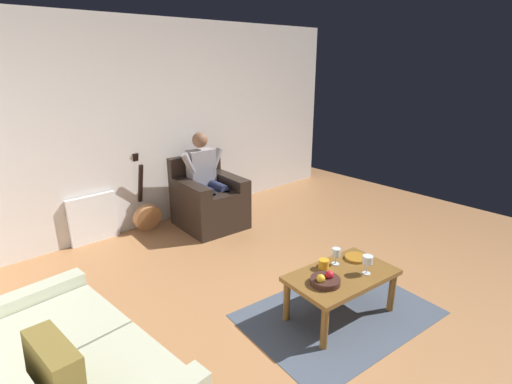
# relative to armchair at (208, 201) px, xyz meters

# --- Properties ---
(ground_plane) EXTENTS (7.22, 7.22, 0.00)m
(ground_plane) POSITION_rel_armchair_xyz_m (0.26, 2.44, -0.34)
(ground_plane) COLOR #A87246
(wall_back) EXTENTS (6.12, 0.06, 2.64)m
(wall_back) POSITION_rel_armchair_xyz_m (0.26, -0.60, 0.98)
(wall_back) COLOR silver
(wall_back) RESTS_ON ground
(rug) EXTENTS (1.75, 1.32, 0.01)m
(rug) POSITION_rel_armchair_xyz_m (0.33, 2.40, -0.33)
(rug) COLOR #444E5D
(rug) RESTS_ON ground
(armchair) EXTENTS (0.82, 0.89, 0.91)m
(armchair) POSITION_rel_armchair_xyz_m (0.00, 0.00, 0.00)
(armchair) COLOR black
(armchair) RESTS_ON ground
(person_seated) EXTENTS (0.63, 0.58, 1.25)m
(person_seated) POSITION_rel_armchair_xyz_m (-0.00, -0.03, 0.34)
(person_seated) COLOR #9A969B
(person_seated) RESTS_ON ground
(coffee_table) EXTENTS (0.99, 0.65, 0.41)m
(coffee_table) POSITION_rel_armchair_xyz_m (0.33, 2.40, 0.01)
(coffee_table) COLOR brown
(coffee_table) RESTS_ON ground
(guitar) EXTENTS (0.37, 0.31, 1.02)m
(guitar) POSITION_rel_armchair_xyz_m (0.70, -0.40, -0.12)
(guitar) COLOR #B67848
(guitar) RESTS_ON ground
(radiator) EXTENTS (0.58, 0.06, 0.59)m
(radiator) POSITION_rel_armchair_xyz_m (1.34, -0.53, -0.04)
(radiator) COLOR white
(radiator) RESTS_ON ground
(wine_glass_near) EXTENTS (0.09, 0.09, 0.17)m
(wine_glass_near) POSITION_rel_armchair_xyz_m (0.18, 2.54, 0.19)
(wine_glass_near) COLOR silver
(wine_glass_near) RESTS_ON coffee_table
(wine_glass_far) EXTENTS (0.07, 0.07, 0.15)m
(wine_glass_far) POSITION_rel_armchair_xyz_m (0.24, 2.26, 0.18)
(wine_glass_far) COLOR silver
(wine_glass_far) RESTS_ON coffee_table
(fruit_bowl) EXTENTS (0.24, 0.24, 0.11)m
(fruit_bowl) POSITION_rel_armchair_xyz_m (0.57, 2.41, 0.11)
(fruit_bowl) COLOR #3B211A
(fruit_bowl) RESTS_ON coffee_table
(decorative_dish) EXTENTS (0.20, 0.20, 0.02)m
(decorative_dish) POSITION_rel_armchair_xyz_m (0.02, 2.33, 0.09)
(decorative_dish) COLOR #AA6F21
(decorative_dish) RESTS_ON coffee_table
(candle_jar) EXTENTS (0.09, 0.09, 0.08)m
(candle_jar) POSITION_rel_armchair_xyz_m (0.38, 2.24, 0.12)
(candle_jar) COLOR orange
(candle_jar) RESTS_ON coffee_table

